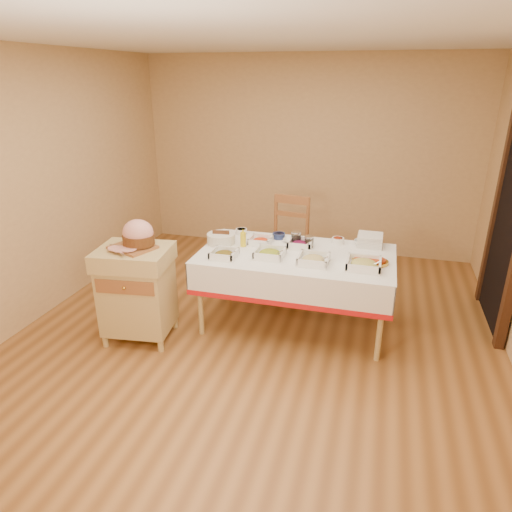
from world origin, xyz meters
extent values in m
plane|color=#98612F|center=(0.00, 0.00, 0.00)|extent=(5.00, 5.00, 0.00)
plane|color=white|center=(0.00, 0.00, 2.60)|extent=(5.00, 5.00, 0.00)
plane|color=tan|center=(0.00, 2.50, 1.30)|extent=(4.50, 0.00, 4.50)
plane|color=tan|center=(0.00, -2.50, 1.30)|extent=(4.50, 0.00, 4.50)
plane|color=tan|center=(-2.25, 0.00, 1.30)|extent=(0.00, 5.00, 5.00)
cube|color=black|center=(2.21, 0.90, 1.05)|extent=(0.06, 0.90, 2.10)
cube|color=#3D2213|center=(2.19, 1.40, 1.05)|extent=(0.08, 0.10, 2.10)
cube|color=tan|center=(0.30, 0.30, 0.73)|extent=(1.80, 1.00, 0.04)
cylinder|color=tan|center=(-0.52, -0.12, 0.35)|extent=(0.05, 0.05, 0.71)
cylinder|color=tan|center=(-0.52, 0.72, 0.35)|extent=(0.05, 0.05, 0.71)
cylinder|color=tan|center=(1.12, -0.12, 0.35)|extent=(0.05, 0.05, 0.71)
cylinder|color=tan|center=(1.12, 0.72, 0.35)|extent=(0.05, 0.05, 0.71)
cube|color=white|center=(0.30, 0.30, 0.76)|extent=(1.82, 1.02, 0.01)
cube|color=tan|center=(-1.05, -0.33, 0.42)|extent=(0.65, 0.56, 0.63)
cube|color=tan|center=(-1.05, -0.33, 0.82)|extent=(0.69, 0.60, 0.16)
cube|color=#9B5E32|center=(-1.05, -0.57, 0.63)|extent=(0.53, 0.08, 0.13)
sphere|color=gold|center=(-1.05, -0.58, 0.63)|extent=(0.03, 0.03, 0.03)
cylinder|color=tan|center=(-1.32, -0.54, 0.05)|extent=(0.05, 0.05, 0.11)
cylinder|color=tan|center=(-1.32, -0.12, 0.05)|extent=(0.05, 0.05, 0.11)
cylinder|color=tan|center=(-0.79, -0.54, 0.05)|extent=(0.05, 0.05, 0.11)
cylinder|color=tan|center=(-0.79, -0.12, 0.05)|extent=(0.05, 0.05, 0.11)
cube|color=#9B5E32|center=(0.00, 1.22, 0.51)|extent=(0.51, 0.50, 0.03)
cylinder|color=#9B5E32|center=(-0.22, 1.05, 0.25)|extent=(0.04, 0.04, 0.50)
cylinder|color=#9B5E32|center=(-0.17, 1.44, 0.25)|extent=(0.04, 0.04, 0.50)
cylinder|color=#9B5E32|center=(0.17, 1.00, 0.25)|extent=(0.04, 0.04, 0.50)
cylinder|color=#9B5E32|center=(0.22, 1.39, 0.25)|extent=(0.04, 0.04, 0.50)
cylinder|color=#9B5E32|center=(-0.17, 1.44, 0.76)|extent=(0.04, 0.04, 0.53)
cylinder|color=#9B5E32|center=(0.22, 1.39, 0.76)|extent=(0.04, 0.04, 0.53)
cube|color=#9B5E32|center=(0.03, 1.41, 0.98)|extent=(0.42, 0.09, 0.10)
cube|color=#9B5E32|center=(-1.05, -0.33, 0.91)|extent=(0.37, 0.29, 0.02)
ellipsoid|color=#E69D95|center=(-1.01, -0.29, 1.04)|extent=(0.27, 0.25, 0.23)
cylinder|color=#5A3114|center=(-1.01, -0.29, 0.98)|extent=(0.28, 0.28, 0.09)
cube|color=silver|center=(-1.10, -0.47, 0.93)|extent=(0.23, 0.10, 0.00)
cylinder|color=silver|center=(-1.12, -0.37, 0.93)|extent=(0.27, 0.08, 0.01)
cube|color=white|center=(-0.32, 0.02, 0.77)|extent=(0.23, 0.23, 0.01)
ellipsoid|color=#9B2511|center=(-0.32, 0.02, 0.79)|extent=(0.17, 0.17, 0.06)
cylinder|color=silver|center=(-0.27, 0.00, 0.79)|extent=(0.14, 0.01, 0.10)
cube|color=white|center=(0.08, 0.15, 0.77)|extent=(0.26, 0.26, 0.02)
ellipsoid|color=gold|center=(0.08, 0.15, 0.79)|extent=(0.20, 0.20, 0.07)
cylinder|color=silver|center=(0.14, 0.12, 0.80)|extent=(0.15, 0.01, 0.11)
cube|color=white|center=(0.49, 0.10, 0.77)|extent=(0.27, 0.27, 0.02)
ellipsoid|color=tan|center=(0.49, 0.10, 0.79)|extent=(0.20, 0.20, 0.07)
cylinder|color=silver|center=(0.55, 0.08, 0.80)|extent=(0.15, 0.01, 0.11)
cube|color=white|center=(0.93, 0.12, 0.77)|extent=(0.29, 0.29, 0.02)
ellipsoid|color=tan|center=(0.93, 0.12, 0.80)|extent=(0.22, 0.22, 0.08)
cylinder|color=silver|center=(1.00, 0.09, 0.80)|extent=(0.15, 0.01, 0.11)
cube|color=white|center=(-0.09, 0.46, 0.77)|extent=(0.22, 0.22, 0.01)
ellipsoid|color=red|center=(-0.09, 0.46, 0.79)|extent=(0.16, 0.16, 0.06)
cylinder|color=silver|center=(-0.05, 0.44, 0.79)|extent=(0.14, 0.01, 0.10)
cube|color=white|center=(0.31, 0.47, 0.77)|extent=(0.23, 0.23, 0.02)
ellipsoid|color=maroon|center=(0.31, 0.47, 0.79)|extent=(0.17, 0.17, 0.06)
cylinder|color=silver|center=(0.36, 0.45, 0.80)|extent=(0.15, 0.01, 0.11)
cylinder|color=white|center=(-0.37, 0.70, 0.79)|extent=(0.12, 0.12, 0.06)
cylinder|color=black|center=(-0.37, 0.70, 0.81)|extent=(0.10, 0.10, 0.02)
cylinder|color=navy|center=(0.04, 0.67, 0.79)|extent=(0.13, 0.13, 0.06)
cylinder|color=maroon|center=(0.04, 0.67, 0.81)|extent=(0.10, 0.10, 0.02)
cylinder|color=white|center=(0.65, 0.68, 0.79)|extent=(0.12, 0.12, 0.06)
cylinder|color=red|center=(0.65, 0.68, 0.81)|extent=(0.10, 0.10, 0.02)
imported|color=white|center=(0.18, 0.59, 0.78)|extent=(0.15, 0.15, 0.04)
imported|color=white|center=(0.89, 0.68, 0.79)|extent=(0.23, 0.23, 0.05)
cylinder|color=silver|center=(0.25, 0.55, 0.82)|extent=(0.10, 0.10, 0.12)
cylinder|color=silver|center=(0.25, 0.55, 0.88)|extent=(0.10, 0.10, 0.01)
cylinder|color=black|center=(0.25, 0.55, 0.80)|extent=(0.08, 0.08, 0.09)
cylinder|color=silver|center=(0.38, 0.49, 0.81)|extent=(0.08, 0.08, 0.10)
cylinder|color=silver|center=(0.38, 0.49, 0.87)|extent=(0.09, 0.09, 0.01)
cylinder|color=black|center=(0.38, 0.49, 0.80)|extent=(0.07, 0.07, 0.07)
cylinder|color=yellow|center=(-0.24, 0.34, 0.83)|extent=(0.06, 0.06, 0.14)
cone|color=yellow|center=(-0.24, 0.34, 0.92)|extent=(0.04, 0.04, 0.04)
cylinder|color=silver|center=(-0.48, 0.37, 0.81)|extent=(0.28, 0.28, 0.10)
cube|color=white|center=(0.96, 0.70, 0.77)|extent=(0.24, 0.24, 0.01)
cube|color=white|center=(0.96, 0.70, 0.78)|extent=(0.24, 0.24, 0.01)
cube|color=white|center=(0.96, 0.70, 0.80)|extent=(0.24, 0.24, 0.01)
cube|color=white|center=(0.96, 0.70, 0.81)|extent=(0.24, 0.24, 0.01)
cube|color=white|center=(0.96, 0.70, 0.83)|extent=(0.24, 0.24, 0.01)
cube|color=white|center=(0.96, 0.70, 0.84)|extent=(0.24, 0.24, 0.01)
cube|color=white|center=(0.96, 0.70, 0.85)|extent=(0.24, 0.24, 0.01)
cube|color=white|center=(0.96, 0.70, 0.87)|extent=(0.24, 0.24, 0.01)
ellipsoid|color=gold|center=(0.98, 0.24, 0.77)|extent=(0.32, 0.23, 0.03)
ellipsoid|color=#A53711|center=(0.98, 0.24, 0.79)|extent=(0.28, 0.19, 0.03)
camera|label=1|loc=(1.01, -3.66, 2.33)|focal=32.00mm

